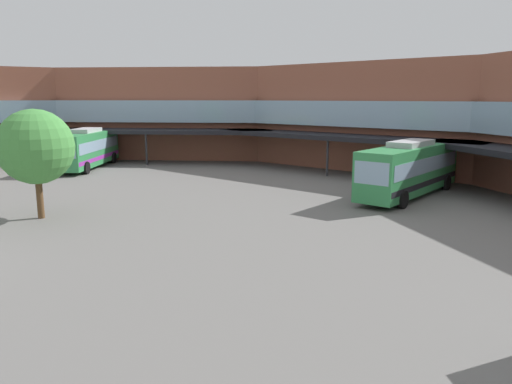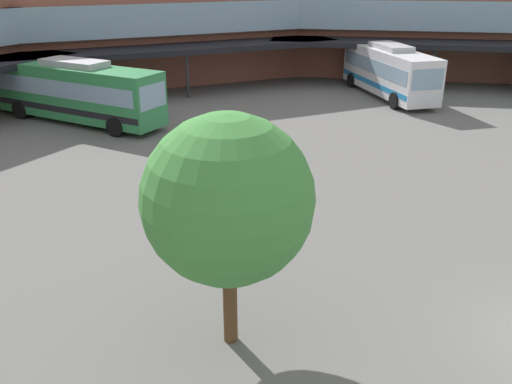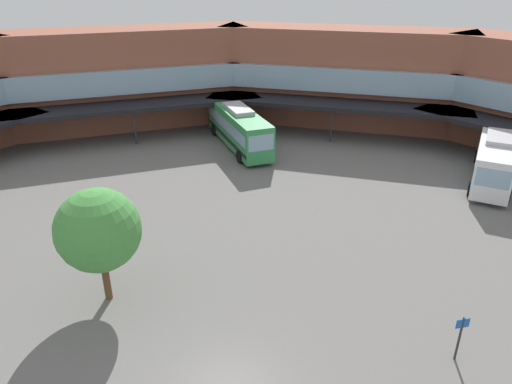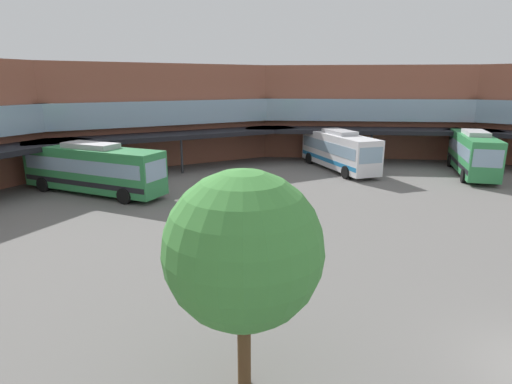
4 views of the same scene
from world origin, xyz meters
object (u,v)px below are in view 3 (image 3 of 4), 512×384
Objects in this scene: bus_2 at (495,158)px; stop_sign_post at (460,334)px; plaza_tree at (98,230)px; bus_0 at (239,127)px.

bus_2 is 4.64× the size of stop_sign_post.
plaza_tree is (-26.30, -13.72, 2.07)m from bus_2.
plaza_tree is at bearing -35.27° from bus_0.
bus_2 is (19.69, -8.45, -0.02)m from bus_0.
stop_sign_post is (-10.47, -18.41, -0.50)m from bus_2.
plaza_tree is at bearing 163.51° from stop_sign_post.
plaza_tree is 16.70m from stop_sign_post.
plaza_tree reaches higher than stop_sign_post.
bus_2 is 21.18m from stop_sign_post.
bus_0 is 23.23m from plaza_tree.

